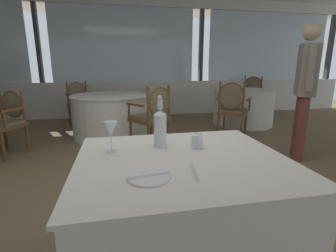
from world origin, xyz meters
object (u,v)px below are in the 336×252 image
Objects in this scene: water_bottle at (160,127)px; dining_chair_1_0 at (6,117)px; dining_chair_0_1 at (232,105)px; dining_chair_2_1 at (153,113)px; diner_person_0 at (305,84)px; dining_chair_2_0 at (80,100)px; wine_glass at (110,130)px; dining_chair_0_0 at (252,93)px; side_plate at (149,177)px; water_tumbler at (197,141)px.

dining_chair_1_0 is at bearing 127.91° from water_bottle.
dining_chair_2_1 is (-1.44, -0.46, 0.01)m from dining_chair_0_1.
dining_chair_0_1 is 0.56× the size of diner_person_0.
dining_chair_2_0 is (-1.01, 3.83, -0.33)m from water_bottle.
dining_chair_1_0 is at bearing 122.60° from wine_glass.
water_bottle is at bearing -175.85° from dining_chair_0_1.
dining_chair_0_0 reaches higher than dining_chair_2_1.
diner_person_0 is at bearing -145.74° from dining_chair_2_1.
dining_chair_2_1 is at bearing 145.94° from dining_chair_0_1.
water_tumbler is at bearing 46.56° from side_plate.
side_plate is at bearing -66.21° from wine_glass.
dining_chair_1_0 is (-4.80, -1.86, -0.04)m from dining_chair_0_0.
water_tumbler is at bearing -2.72° from wine_glass.
dining_chair_0_1 is 3.01m from dining_chair_2_0.
wine_glass is at bearing -24.36° from dining_chair_2_0.
side_plate is 4.35m from dining_chair_2_0.
wine_glass reaches higher than side_plate.
diner_person_0 is (3.10, -2.51, 0.46)m from dining_chair_2_0.
dining_chair_1_0 is at bearing 131.28° from dining_chair_0_1.
water_bottle is at bearing 61.93° from diner_person_0.
diner_person_0 reaches higher than dining_chair_0_1.
side_plate is at bearing 3.96° from dining_chair_0_0.
dining_chair_1_0 is at bearing 130.37° from water_tumbler.
dining_chair_2_1 reaches higher than water_tumbler.
wine_glass is at bearing 59.35° from diner_person_0.
side_plate is 0.50m from water_tumbler.
dining_chair_1_0 is 0.51× the size of diner_person_0.
dining_chair_0_1 is 3.49m from dining_chair_1_0.
diner_person_0 is at bearing 36.44° from water_tumbler.
water_bottle reaches higher than wine_glass.
side_plate is 0.20× the size of dining_chair_0_0.
side_plate is 2.49m from dining_chair_2_1.
diner_person_0 is (0.41, -1.17, 0.44)m from dining_chair_0_1.
dining_chair_2_1 is (0.54, 2.07, -0.30)m from wine_glass.
dining_chair_0_1 is (-1.32, -1.67, -0.01)m from dining_chair_0_0.
dining_chair_2_0 is at bearing 107.50° from water_tumbler.
wine_glass is at bearing -179.82° from dining_chair_0_1.
dining_chair_2_0 is 4.02m from diner_person_0.
dining_chair_1_0 is (-1.50, 2.35, -0.35)m from wine_glass.
dining_chair_0_0 is 4.03m from dining_chair_2_0.
side_plate is 0.62× the size of water_bottle.
diner_person_0 is (2.39, 1.36, 0.13)m from wine_glass.
dining_chair_2_1 is at bearing 8.76° from diner_person_0.
dining_chair_0_1 is at bearing 0.00° from dining_chair_0_0.
diner_person_0 is at bearing -122.48° from dining_chair_0_1.
water_bottle is 2.07m from dining_chair_2_1.
dining_chair_0_1 reaches higher than water_tumbler.
wine_glass reaches higher than dining_chair_2_0.
water_bottle reaches higher than dining_chair_2_1.
dining_chair_2_1 is (0.02, 2.10, -0.21)m from water_tumbler.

